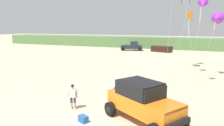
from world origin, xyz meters
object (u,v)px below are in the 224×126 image
object	(u,v)px
person_watching	(73,95)
kite_pink_ribbon	(217,18)
cooler_box	(83,119)
distant_sedan	(162,49)
kite_red_delta	(191,17)
distant_pickup	(132,46)
jeep	(143,101)
kite_green_box	(203,5)

from	to	relation	value
person_watching	kite_pink_ribbon	world-z (taller)	kite_pink_ribbon
cooler_box	distant_sedan	distance (m)	34.94
kite_red_delta	distant_sedan	bearing A→B (deg)	108.32
distant_sedan	distant_pickup	bearing A→B (deg)	-165.64
kite_pink_ribbon	jeep	bearing A→B (deg)	-108.97
cooler_box	kite_green_box	distance (m)	13.36
jeep	kite_red_delta	distance (m)	16.69
distant_pickup	distant_sedan	distance (m)	6.50
distant_pickup	distant_sedan	xyz separation A→B (m)	(6.47, -0.40, -0.34)
cooler_box	distant_sedan	size ratio (longest dim) A/B	0.13
cooler_box	kite_green_box	size ratio (longest dim) A/B	0.07
cooler_box	kite_pink_ribbon	world-z (taller)	kite_pink_ribbon
jeep	distant_sedan	xyz separation A→B (m)	(-4.14, 33.54, -0.60)
distant_sedan	kite_green_box	xyz separation A→B (m)	(7.00, -25.10, 6.46)
distant_sedan	person_watching	bearing A→B (deg)	-72.83
cooler_box	kite_green_box	xyz separation A→B (m)	(5.90, 9.82, 6.87)
jeep	kite_red_delta	world-z (taller)	kite_red_delta
cooler_box	kite_pink_ribbon	xyz separation A→B (m)	(7.32, 13.81, 5.88)
cooler_box	distant_sedan	world-z (taller)	distant_sedan
person_watching	cooler_box	distance (m)	2.21
kite_red_delta	kite_green_box	xyz separation A→B (m)	(1.12, -7.34, 0.72)
person_watching	kite_green_box	world-z (taller)	kite_green_box
distant_sedan	kite_pink_ribbon	bearing A→B (deg)	-50.35
person_watching	distant_pickup	bearing A→B (deg)	100.10
distant_sedan	kite_pink_ribbon	xyz separation A→B (m)	(8.42, -21.11, 5.47)
person_watching	kite_red_delta	size ratio (longest dim) A/B	0.24
jeep	distant_pickup	size ratio (longest dim) A/B	1.01
kite_green_box	jeep	bearing A→B (deg)	-108.67
jeep	person_watching	xyz separation A→B (m)	(-4.58, 0.03, -0.26)
distant_sedan	kite_pink_ribbon	size ratio (longest dim) A/B	0.61
kite_pink_ribbon	distant_sedan	bearing A→B (deg)	111.74
jeep	kite_pink_ribbon	xyz separation A→B (m)	(4.27, 12.43, 4.87)
distant_pickup	kite_pink_ribbon	xyz separation A→B (m)	(14.89, -21.51, 5.13)
jeep	kite_pink_ribbon	bearing A→B (deg)	71.03
kite_green_box	distant_sedan	bearing A→B (deg)	105.58
distant_pickup	kite_red_delta	world-z (taller)	kite_red_delta
kite_pink_ribbon	kite_red_delta	bearing A→B (deg)	127.12
jeep	person_watching	distance (m)	4.59
person_watching	kite_green_box	distance (m)	12.79
kite_pink_ribbon	kite_green_box	world-z (taller)	kite_green_box
distant_sedan	kite_green_box	world-z (taller)	kite_green_box
person_watching	kite_red_delta	distance (m)	17.82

